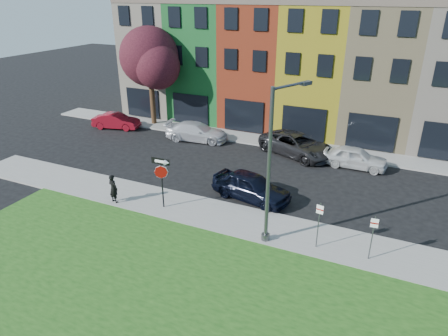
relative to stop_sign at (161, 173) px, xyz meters
The scene contains 15 objects.
ground 5.36m from the stop_sign, 31.32° to the right, with size 120.00×120.00×0.00m, color black.
sidewalk_near 6.56m from the stop_sign, ahead, with size 40.00×3.00×0.12m, color gray.
sidewalk_far 12.68m from the stop_sign, 84.54° to the left, with size 40.00×2.40×0.12m, color gray.
rowhouse_block 18.92m from the stop_sign, 84.82° to the left, with size 30.00×10.12×10.00m.
stop_sign is the anchor object (origin of this frame).
man 3.12m from the stop_sign, 166.89° to the right, with size 0.67×0.51×1.65m, color black.
sedan_near 5.17m from the stop_sign, 38.00° to the left, with size 4.93×2.81×1.58m, color black.
parked_car_red 15.30m from the stop_sign, 137.83° to the left, with size 4.25×2.31×1.33m, color maroon.
parked_car_silver 11.13m from the stop_sign, 108.73° to the left, with size 5.19×2.75×1.43m, color silver.
parked_car_dark 11.70m from the stop_sign, 67.15° to the left, with size 6.28×4.62×1.58m, color black.
parked_car_white 13.44m from the stop_sign, 49.62° to the left, with size 4.20×1.74×1.42m, color silver.
street_lamp 6.42m from the stop_sign, ahead, with size 1.31×2.41×7.29m.
parking_sign_a 8.44m from the stop_sign, ahead, with size 0.32×0.11×2.29m.
parking_sign_b 10.75m from the stop_sign, ahead, with size 0.32×0.09×2.13m.
tree_purple 15.85m from the stop_sign, 125.25° to the left, with size 5.95×5.21×8.26m.
Camera 1 is at (6.77, -13.40, 10.92)m, focal length 32.00 mm.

